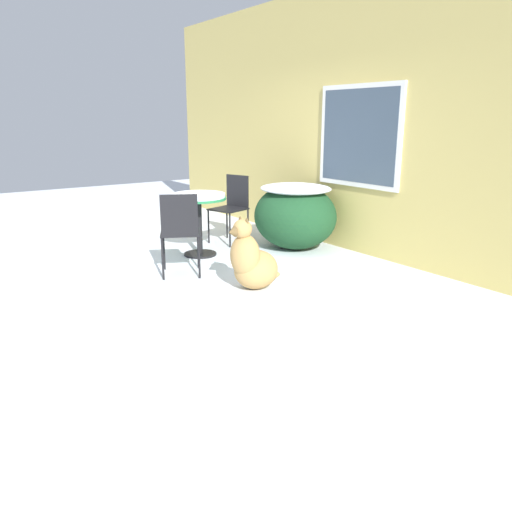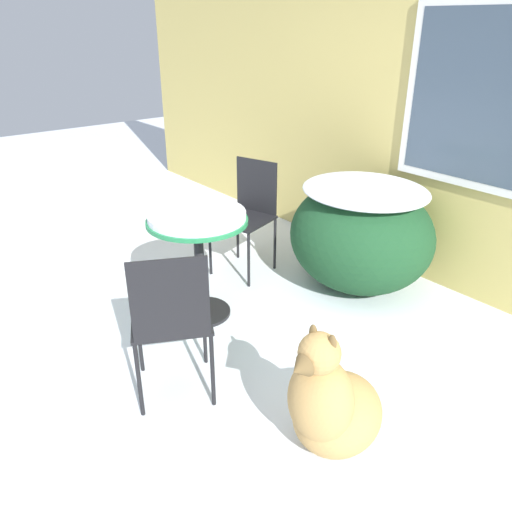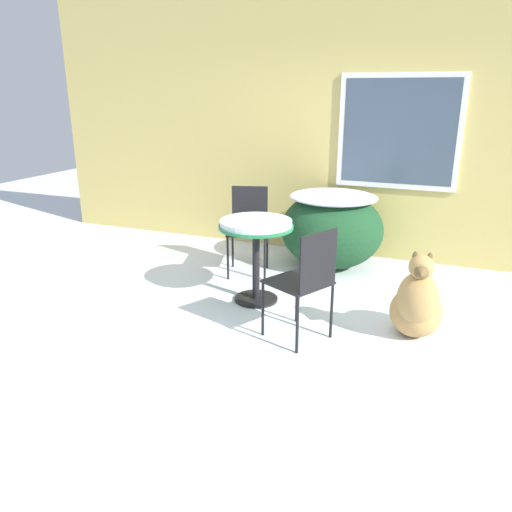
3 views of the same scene
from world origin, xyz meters
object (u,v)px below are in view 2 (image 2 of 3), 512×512
(dog, at_px, (331,406))
(patio_table, at_px, (198,232))
(patio_chair_near_table, at_px, (248,211))
(patio_chair_far_side, at_px, (171,317))

(dog, bearing_deg, patio_table, 167.27)
(patio_chair_near_table, distance_m, patio_chair_far_side, 1.72)
(patio_table, distance_m, patio_chair_near_table, 0.85)
(patio_table, xyz_separation_m, patio_chair_near_table, (-0.39, 0.74, -0.13))
(patio_chair_near_table, distance_m, dog, 2.14)
(patio_table, relative_size, dog, 1.04)
(patio_chair_far_side, bearing_deg, dog, 141.89)
(patio_chair_far_side, xyz_separation_m, dog, (0.84, 0.39, -0.25))
(patio_chair_near_table, bearing_deg, patio_chair_far_side, -69.16)
(dog, bearing_deg, patio_chair_near_table, 148.63)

